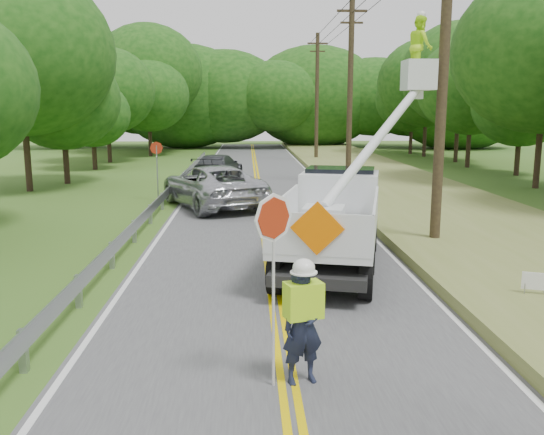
{
  "coord_description": "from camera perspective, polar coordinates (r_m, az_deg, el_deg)",
  "views": [
    {
      "loc": [
        -0.58,
        -7.59,
        4.04
      ],
      "look_at": [
        0.0,
        6.0,
        1.5
      ],
      "focal_mm": 38.02,
      "sensor_mm": 36.0,
      "label": 1
    }
  ],
  "objects": [
    {
      "name": "flagger",
      "position": [
        8.6,
        3.02,
        -9.79
      ],
      "size": [
        1.09,
        0.63,
        2.88
      ],
      "color": "#191E33",
      "rests_on": "road"
    },
    {
      "name": "suv_silver",
      "position": [
        24.43,
        -5.94,
        3.14
      ],
      "size": [
        5.22,
        6.98,
        1.76
      ],
      "primitive_type": "imported",
      "rotation": [
        0.0,
        0.0,
        3.55
      ],
      "color": "#B5B7BD",
      "rests_on": "road"
    },
    {
      "name": "stop_sign_permanent",
      "position": [
        26.41,
        -11.33,
        5.47
      ],
      "size": [
        0.56,
        0.16,
        2.67
      ],
      "color": "#979A9F",
      "rests_on": "ground"
    },
    {
      "name": "treeline_right",
      "position": [
        35.38,
        25.37,
        13.2
      ],
      "size": [
        11.91,
        54.44,
        11.14
      ],
      "color": "#332319",
      "rests_on": "ground"
    },
    {
      "name": "treeline_horizon",
      "position": [
        63.87,
        0.27,
        11.88
      ],
      "size": [
        56.63,
        15.22,
        11.64
      ],
      "color": "#13410F",
      "rests_on": "ground"
    },
    {
      "name": "guardrail",
      "position": [
        23.02,
        -11.02,
        1.66
      ],
      "size": [
        0.18,
        48.0,
        0.77
      ],
      "color": "#979A9F",
      "rests_on": "ground"
    },
    {
      "name": "yard_sign",
      "position": [
        13.13,
        24.59,
        -5.88
      ],
      "size": [
        0.49,
        0.21,
        0.75
      ],
      "color": "white",
      "rests_on": "ground"
    },
    {
      "name": "treeline_left",
      "position": [
        40.21,
        -17.14,
        12.97
      ],
      "size": [
        11.52,
        55.62,
        12.02
      ],
      "color": "#332319",
      "rests_on": "ground"
    },
    {
      "name": "road",
      "position": [
        21.97,
        -0.9,
        0.0
      ],
      "size": [
        7.2,
        96.0,
        0.03
      ],
      "color": "#474649",
      "rests_on": "ground"
    },
    {
      "name": "suv_darkgrey",
      "position": [
        33.9,
        -5.36,
        4.99
      ],
      "size": [
        3.06,
        5.49,
        1.51
      ],
      "primitive_type": "imported",
      "rotation": [
        0.0,
        0.0,
        2.95
      ],
      "color": "#35393C",
      "rests_on": "road"
    },
    {
      "name": "utility_poles",
      "position": [
        25.26,
        10.6,
        13.19
      ],
      "size": [
        1.6,
        43.3,
        10.0
      ],
      "color": "#2D2118",
      "rests_on": "ground"
    },
    {
      "name": "tall_grass_verge",
      "position": [
        23.24,
        16.89,
        0.48
      ],
      "size": [
        7.0,
        96.0,
        0.3
      ],
      "primitive_type": "cube",
      "color": "olive",
      "rests_on": "ground"
    },
    {
      "name": "ground",
      "position": [
        8.61,
        1.8,
        -17.39
      ],
      "size": [
        140.0,
        140.0,
        0.0
      ],
      "primitive_type": "plane",
      "color": "#45621E",
      "rests_on": "ground"
    },
    {
      "name": "bucket_truck",
      "position": [
        15.9,
        6.96,
        1.4
      ],
      "size": [
        5.0,
        7.05,
        6.62
      ],
      "color": "black",
      "rests_on": "road"
    }
  ]
}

